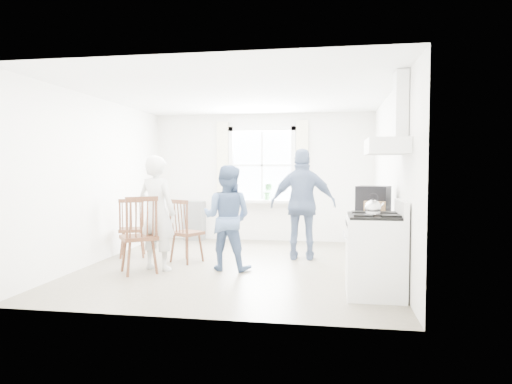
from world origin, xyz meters
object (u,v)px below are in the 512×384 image
Objects in this scene: windsor_chair_b at (182,224)px; person_right at (303,204)px; windsor_chair_c at (141,226)px; person_left at (157,213)px; windsor_chair_a at (132,221)px; stereo_stack at (373,199)px; person_mid at (227,218)px; low_cabinet at (375,247)px; gas_stove at (375,254)px.

person_right reaches higher than windsor_chair_b.
windsor_chair_c is 0.66× the size of person_left.
windsor_chair_a is at bearing 164.41° from windsor_chair_b.
stereo_stack is at bearing -12.76° from windsor_chair_b.
person_left reaches higher than person_mid.
low_cabinet is 0.81× the size of windsor_chair_c.
windsor_chair_c is (-3.20, -0.15, 0.23)m from low_cabinet.
windsor_chair_c is at bearing 170.11° from gas_stove.
person_left is (-3.02, 0.87, 0.35)m from gas_stove.
windsor_chair_c is at bearing 86.22° from person_left.
windsor_chair_a reaches higher than low_cabinet.
windsor_chair_b reaches higher than low_cabinet.
windsor_chair_a is at bearing -11.80° from person_mid.
windsor_chair_b is at bearing -15.59° from windsor_chair_a.
windsor_chair_b is (-2.86, 0.65, -0.46)m from stereo_stack.
windsor_chair_b is 0.56× the size of person_right.
low_cabinet is 0.89× the size of windsor_chair_b.
person_right reaches higher than person_left.
stereo_stack is 0.29× the size of person_left.
person_mid is (0.81, -0.33, 0.15)m from windsor_chair_b.
gas_stove reaches higher than low_cabinet.
person_right is (2.06, 1.12, 0.07)m from person_left.
person_mid is at bearing 152.35° from gas_stove.
windsor_chair_b is (-2.89, 0.69, 0.17)m from low_cabinet.
person_right is (-0.96, 1.99, 0.42)m from gas_stove.
person_mid is at bearing -22.32° from windsor_chair_b.
person_mid reaches higher than windsor_chair_c.
low_cabinet is at bearing 126.52° from person_right.
person_right is (-1.00, 1.25, -0.17)m from stereo_stack.
person_right reaches higher than person_mid.
stereo_stack is 0.48× the size of windsor_chair_b.
gas_stove is 0.70m from low_cabinet.
person_left is (0.75, -0.78, 0.23)m from windsor_chair_a.
person_left is at bearing 176.89° from low_cabinet.
gas_stove is 1.01× the size of windsor_chair_c.
person_right is at bearing -135.63° from person_left.
low_cabinet is at bearing -167.24° from person_left.
stereo_stack is (-0.03, 0.04, 0.63)m from low_cabinet.
windsor_chair_a is at bearing 166.09° from low_cabinet.
person_right reaches higher than low_cabinet.
windsor_chair_c reaches higher than windsor_chair_b.
person_mid is at bearing 171.24° from stereo_stack.
gas_stove is 0.73× the size of person_mid.
windsor_chair_b is 0.91× the size of windsor_chair_c.
person_left is at bearing -46.17° from windsor_chair_a.
windsor_chair_b is 1.98m from person_right.
stereo_stack is at bearing -13.47° from windsor_chair_a.
windsor_chair_b is 0.60× the size of person_left.
person_mid is (1.01, 0.19, -0.07)m from person_left.
stereo_stack is at bearing 3.46° from windsor_chair_c.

